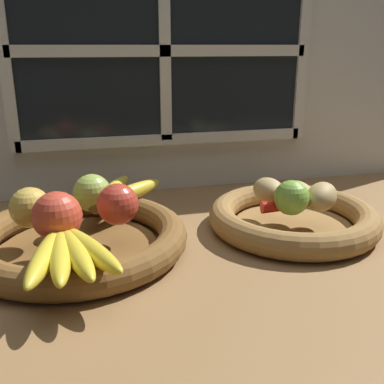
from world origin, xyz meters
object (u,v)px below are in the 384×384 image
Objects in this scene: apple_golden_left at (30,207)px; apple_red_right at (118,204)px; fruit_bowl_left at (79,239)px; banana_bunch_front at (68,251)px; potato_oblong at (268,190)px; banana_bunch_back at (111,192)px; lime_near at (291,198)px; apple_green_back at (92,193)px; apple_red_front at (57,216)px; chili_pepper at (297,206)px; fruit_bowl_right at (293,218)px; potato_small at (322,197)px; potato_large at (295,193)px.

apple_red_right is at bearing -9.99° from apple_golden_left.
banana_bunch_front reaches higher than fruit_bowl_left.
potato_oblong is at bearing 2.58° from apple_golden_left.
banana_bunch_front is 1.00× the size of banana_bunch_back.
fruit_bowl_left is at bearing 173.37° from lime_near.
apple_red_front is at bearing -116.16° from apple_green_back.
apple_golden_left is 0.96× the size of apple_red_right.
chili_pepper is at bearing -4.94° from fruit_bowl_left.
fruit_bowl_right is at bearing 18.23° from banana_bunch_front.
apple_red_front is at bearing -177.62° from potato_small.
apple_green_back is (9.69, 4.68, 0.06)cm from apple_golden_left.
chili_pepper is (39.60, 2.03, -2.58)cm from apple_red_front.
banana_bunch_front reaches higher than fruit_bowl_right.
potato_small is 0.63× the size of chili_pepper.
chili_pepper is (36.92, -3.19, 3.59)cm from fruit_bowl_left.
lime_near is 2.66cm from chili_pepper.
potato_large is 1.03× the size of lime_near.
potato_small reaches higher than potato_oblong.
lime_near is (28.83, -2.85, -0.36)cm from apple_red_right.
banana_bunch_front is 38.93cm from potato_oblong.
fruit_bowl_right is 6.89cm from potato_small.
apple_red_right is 0.35× the size of banana_bunch_back.
banana_bunch_back is at bearing 72.51° from banana_bunch_front.
apple_red_front is 8.17cm from banana_bunch_front.
potato_oblong is at bearing 12.51° from apple_red_front.
apple_golden_left is at bearing 124.10° from apple_red_front.
lime_near is (28.97, -15.34, 1.55)cm from banana_bunch_back.
apple_red_right is 0.94× the size of potato_oblong.
fruit_bowl_left is 37.23cm from chili_pepper.
apple_green_back reaches higher than potato_oblong.
apple_golden_left reaches higher than banana_bunch_back.
apple_red_right is at bearing -177.72° from fruit_bowl_right.
apple_red_right is 7.98cm from apple_green_back.
banana_bunch_back is 2.39× the size of potato_small.
potato_small is (41.42, -3.39, 4.96)cm from fruit_bowl_left.
fruit_bowl_left is 5.93× the size of lime_near.
apple_red_right is at bearing 174.36° from lime_near.
apple_red_front reaches higher than potato_small.
potato_small is 1.33× the size of lime_near.
apple_red_right is 1.02× the size of apple_green_back.
potato_large is 4.99cm from lime_near.
banana_bunch_front is 3.09× the size of potato_large.
apple_red_front is at bearing -118.68° from banana_bunch_back.
apple_red_front reaches higher than banana_bunch_back.
banana_bunch_front is (5.67, -14.06, -1.80)cm from apple_golden_left.
apple_green_back is at bearing 77.87° from banana_bunch_front.
apple_red_right is at bearing -89.35° from banana_bunch_back.
banana_bunch_back is (-31.71, 11.24, 3.93)cm from fruit_bowl_right.
apple_red_right reaches higher than apple_green_back.
apple_golden_left reaches higher than potato_small.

